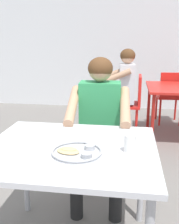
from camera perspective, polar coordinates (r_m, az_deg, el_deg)
The scene contains 10 objects.
back_wall at distance 5.47m, azimuth 5.49°, elevation 18.75°, with size 12.00×0.12×3.40m, color white.
table_foreground at distance 1.65m, azimuth -4.12°, elevation -9.82°, with size 1.02×0.88×0.74m.
thali_tray at distance 1.52m, azimuth -2.60°, elevation -8.30°, with size 0.28×0.28×0.03m.
drinking_cup at distance 1.54m, azimuth 8.52°, elevation -6.43°, with size 0.07×0.07×0.10m.
chair_foreground at distance 2.51m, azimuth 2.39°, elevation -4.87°, with size 0.41×0.44×0.87m.
diner_foreground at distance 2.23m, azimuth 2.05°, elevation -1.35°, with size 0.51×0.56×1.21m.
table_background_red at distance 3.88m, azimuth 18.19°, elevation 3.86°, with size 0.83×0.93×0.73m.
chair_red_left at distance 3.89m, azimuth 8.62°, elevation 2.37°, with size 0.44×0.42×0.86m.
chair_red_far at distance 4.52m, azimuth 16.64°, elevation 3.69°, with size 0.43×0.46×0.85m.
patron_background at distance 3.80m, azimuth 6.46°, elevation 5.64°, with size 0.57×0.51×1.23m.
Camera 1 is at (0.31, -1.49, 1.36)m, focal length 43.47 mm.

